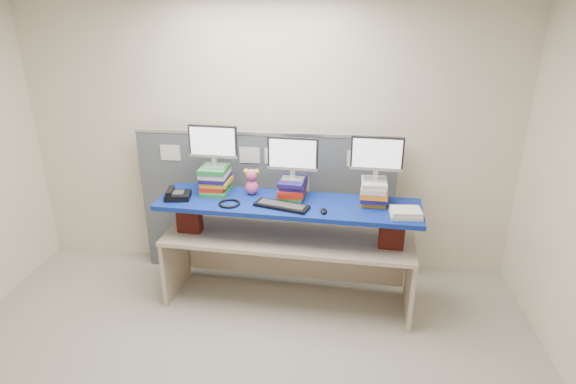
# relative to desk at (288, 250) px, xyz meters

# --- Properties ---
(room) EXTENTS (5.00, 4.00, 2.80)m
(room) POSITION_rel_desk_xyz_m (-0.28, -1.24, 0.84)
(room) COLOR beige
(room) RESTS_ON ground
(cubicle_partition) EXTENTS (2.60, 0.06, 1.53)m
(cubicle_partition) POSITION_rel_desk_xyz_m (-0.28, 0.54, 0.21)
(cubicle_partition) COLOR #444A51
(cubicle_partition) RESTS_ON ground
(desk) EXTENTS (2.33, 0.82, 0.70)m
(desk) POSITION_rel_desk_xyz_m (0.00, 0.00, 0.00)
(desk) COLOR #B9A58D
(desk) RESTS_ON ground
(brick_pier_left) EXTENTS (0.23, 0.13, 0.30)m
(brick_pier_left) POSITION_rel_desk_xyz_m (-0.92, 0.01, 0.29)
(brick_pier_left) COLOR maroon
(brick_pier_left) RESTS_ON desk
(brick_pier_right) EXTENTS (0.23, 0.13, 0.30)m
(brick_pier_right) POSITION_rel_desk_xyz_m (0.92, -0.11, 0.29)
(brick_pier_right) COLOR maroon
(brick_pier_right) RESTS_ON desk
(blue_board) EXTENTS (2.39, 0.75, 0.04)m
(blue_board) POSITION_rel_desk_xyz_m (0.00, 0.00, 0.46)
(blue_board) COLOR navy
(blue_board) RESTS_ON brick_pier_left
(book_stack_left) EXTENTS (0.28, 0.32, 0.25)m
(book_stack_left) POSITION_rel_desk_xyz_m (-0.70, 0.17, 0.61)
(book_stack_left) COLOR #228036
(book_stack_left) RESTS_ON blue_board
(book_stack_center) EXTENTS (0.26, 0.32, 0.18)m
(book_stack_center) POSITION_rel_desk_xyz_m (0.03, 0.12, 0.57)
(book_stack_center) COLOR #228036
(book_stack_center) RESTS_ON blue_board
(book_stack_right) EXTENTS (0.26, 0.31, 0.22)m
(book_stack_right) POSITION_rel_desk_xyz_m (0.76, 0.06, 0.59)
(book_stack_right) COLOR #C18E1A
(book_stack_right) RESTS_ON blue_board
(monitor_left) EXTENTS (0.45, 0.14, 0.39)m
(monitor_left) POSITION_rel_desk_xyz_m (-0.70, 0.17, 0.95)
(monitor_left) COLOR #B6B6BC
(monitor_left) RESTS_ON book_stack_left
(monitor_center) EXTENTS (0.45, 0.14, 0.39)m
(monitor_center) POSITION_rel_desk_xyz_m (0.03, 0.12, 0.88)
(monitor_center) COLOR #B6B6BC
(monitor_center) RESTS_ON book_stack_center
(monitor_right) EXTENTS (0.45, 0.14, 0.39)m
(monitor_right) POSITION_rel_desk_xyz_m (0.76, 0.07, 0.92)
(monitor_right) COLOR #B6B6BC
(monitor_right) RESTS_ON book_stack_right
(keyboard) EXTENTS (0.51, 0.30, 0.03)m
(keyboard) POSITION_rel_desk_xyz_m (-0.04, -0.11, 0.49)
(keyboard) COLOR black
(keyboard) RESTS_ON blue_board
(mouse) EXTENTS (0.09, 0.11, 0.03)m
(mouse) POSITION_rel_desk_xyz_m (0.33, -0.19, 0.50)
(mouse) COLOR black
(mouse) RESTS_ON blue_board
(desk_phone) EXTENTS (0.25, 0.23, 0.09)m
(desk_phone) POSITION_rel_desk_xyz_m (-1.01, -0.01, 0.51)
(desk_phone) COLOR black
(desk_phone) RESTS_ON blue_board
(headset) EXTENTS (0.21, 0.21, 0.02)m
(headset) POSITION_rel_desk_xyz_m (-0.51, -0.10, 0.49)
(headset) COLOR black
(headset) RESTS_ON blue_board
(plush_toy) EXTENTS (0.15, 0.11, 0.25)m
(plush_toy) POSITION_rel_desk_xyz_m (-0.35, 0.15, 0.61)
(plush_toy) COLOR #D55182
(plush_toy) RESTS_ON blue_board
(binder_stack) EXTENTS (0.27, 0.22, 0.06)m
(binder_stack) POSITION_rel_desk_xyz_m (1.01, -0.19, 0.51)
(binder_stack) COLOR beige
(binder_stack) RESTS_ON blue_board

